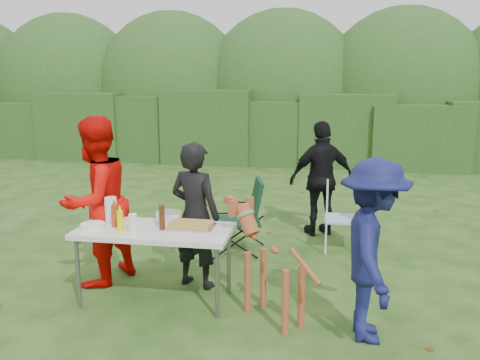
% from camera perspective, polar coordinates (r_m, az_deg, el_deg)
% --- Properties ---
extents(ground, '(80.00, 80.00, 0.00)m').
position_cam_1_polar(ground, '(5.35, -5.11, -12.61)').
color(ground, '#1E4211').
extents(hedge_row, '(22.00, 1.40, 1.70)m').
position_cam_1_polar(hedge_row, '(12.84, 4.09, 5.66)').
color(hedge_row, '#23471C').
rests_on(hedge_row, ground).
extents(shrub_backdrop, '(20.00, 2.60, 3.20)m').
position_cam_1_polar(shrub_backdrop, '(14.37, 4.80, 9.30)').
color(shrub_backdrop, '#3D6628').
rests_on(shrub_backdrop, ground).
extents(folding_table, '(1.50, 0.70, 0.74)m').
position_cam_1_polar(folding_table, '(5.03, -9.56, -5.96)').
color(folding_table, silver).
rests_on(folding_table, ground).
extents(person_cook, '(0.65, 0.52, 1.54)m').
position_cam_1_polar(person_cook, '(5.30, -5.05, -3.97)').
color(person_cook, black).
rests_on(person_cook, ground).
extents(person_red_jacket, '(0.93, 1.05, 1.79)m').
position_cam_1_polar(person_red_jacket, '(5.56, -15.89, -2.33)').
color(person_red_jacket, red).
rests_on(person_red_jacket, ground).
extents(person_black_puffy, '(1.01, 0.74, 1.59)m').
position_cam_1_polar(person_black_puffy, '(7.09, 9.19, 0.15)').
color(person_black_puffy, black).
rests_on(person_black_puffy, ground).
extents(child, '(0.62, 1.03, 1.55)m').
position_cam_1_polar(child, '(4.38, 14.70, -7.67)').
color(child, '#13174F').
rests_on(child, ground).
extents(dog, '(1.07, 1.05, 1.02)m').
position_cam_1_polar(dog, '(4.63, 3.84, -9.74)').
color(dog, '#9F4C2A').
rests_on(dog, ground).
extents(camping_chair, '(0.72, 0.72, 0.94)m').
position_cam_1_polar(camping_chair, '(6.33, -0.16, -4.13)').
color(camping_chair, '#113420').
rests_on(camping_chair, ground).
extents(lawn_chair, '(0.52, 0.52, 0.88)m').
position_cam_1_polar(lawn_chair, '(6.60, 11.61, -3.98)').
color(lawn_chair, '#6084DB').
rests_on(lawn_chair, ground).
extents(food_tray, '(0.45, 0.30, 0.02)m').
position_cam_1_polar(food_tray, '(4.98, -5.52, -5.27)').
color(food_tray, '#B7B7BA').
rests_on(food_tray, folding_table).
extents(focaccia_bread, '(0.40, 0.26, 0.04)m').
position_cam_1_polar(focaccia_bread, '(4.97, -5.53, -4.96)').
color(focaccia_bread, '#BC943F').
rests_on(focaccia_bread, food_tray).
extents(mustard_bottle, '(0.06, 0.06, 0.20)m').
position_cam_1_polar(mustard_bottle, '(4.97, -13.29, -4.50)').
color(mustard_bottle, '#EEFD00').
rests_on(mustard_bottle, folding_table).
extents(ketchup_bottle, '(0.06, 0.06, 0.22)m').
position_cam_1_polar(ketchup_bottle, '(5.12, -13.90, -3.93)').
color(ketchup_bottle, '#9C3816').
rests_on(ketchup_bottle, folding_table).
extents(beer_bottle, '(0.06, 0.06, 0.24)m').
position_cam_1_polar(beer_bottle, '(4.93, -8.76, -4.19)').
color(beer_bottle, '#47230F').
rests_on(beer_bottle, folding_table).
extents(paper_towel_roll, '(0.12, 0.12, 0.26)m').
position_cam_1_polar(paper_towel_roll, '(5.27, -14.29, -3.27)').
color(paper_towel_roll, white).
rests_on(paper_towel_roll, folding_table).
extents(cup_stack, '(0.08, 0.08, 0.18)m').
position_cam_1_polar(cup_stack, '(4.90, -11.93, -4.78)').
color(cup_stack, white).
rests_on(cup_stack, folding_table).
extents(pasta_bowl, '(0.26, 0.26, 0.10)m').
position_cam_1_polar(pasta_bowl, '(5.21, -8.01, -4.12)').
color(pasta_bowl, silver).
rests_on(pasta_bowl, folding_table).
extents(plate_stack, '(0.24, 0.24, 0.05)m').
position_cam_1_polar(plate_stack, '(5.14, -16.20, -4.98)').
color(plate_stack, white).
rests_on(plate_stack, folding_table).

